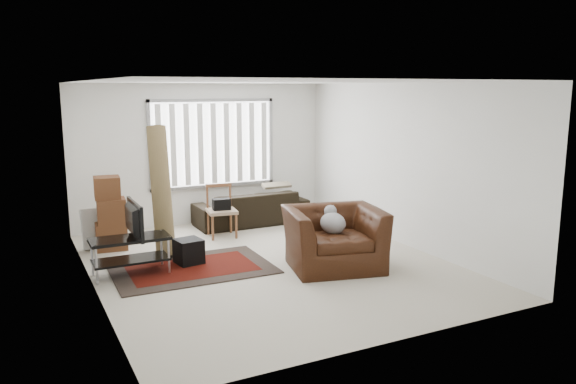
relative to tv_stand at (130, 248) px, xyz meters
The scene contains 11 objects.
room 2.41m from the tv_stand, ahead, with size 6.00×6.02×2.71m.
persian_rug 0.94m from the tv_stand, ahead, with size 2.30×1.56×0.02m.
tv_stand is the anchor object (origin of this frame).
tv 0.41m from the tv_stand, behind, with size 0.89×0.11×0.51m, color black.
subwoofer 0.90m from the tv_stand, ahead, with size 0.37×0.37×0.37m, color black.
moving_boxes 1.48m from the tv_stand, 90.77° to the left, with size 0.53×0.50×1.20m.
white_flatpack 1.66m from the tv_stand, 96.93° to the left, with size 0.52×0.08×0.66m, color silver.
rolled_rug 1.24m from the tv_stand, 50.83° to the left, with size 0.31×0.31×2.04m, color brown.
sofa 3.39m from the tv_stand, 36.90° to the left, with size 2.17×0.94×0.84m, color black.
side_chair 2.35m from the tv_stand, 36.80° to the left, with size 0.56×0.56×0.92m.
armchair 2.92m from the tv_stand, 19.95° to the right, with size 1.60×1.47×1.01m.
Camera 1 is at (-3.40, -7.40, 2.62)m, focal length 35.00 mm.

